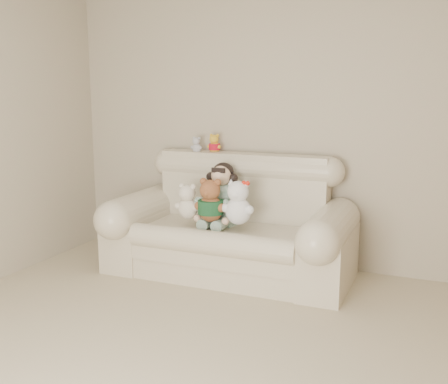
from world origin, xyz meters
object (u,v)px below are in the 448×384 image
brown_teddy (211,196)px  sofa (228,217)px  seated_child (222,193)px  cream_teddy (188,198)px  white_cat (238,198)px

brown_teddy → sofa: bearing=56.5°
seated_child → brown_teddy: seated_child is taller
sofa → cream_teddy: (-0.32, -0.13, 0.16)m
brown_teddy → cream_teddy: bearing=179.2°
sofa → cream_teddy: sofa is taller
brown_teddy → cream_teddy: size_ratio=1.20×
seated_child → white_cat: 0.33m
seated_child → brown_teddy: 0.23m
sofa → seated_child: 0.22m
sofa → white_cat: bearing=-43.9°
white_cat → cream_teddy: size_ratio=1.22×
white_cat → sofa: bearing=129.7°
sofa → seated_child: bearing=141.0°
seated_child → white_cat: seated_child is taller
sofa → white_cat: sofa is taller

